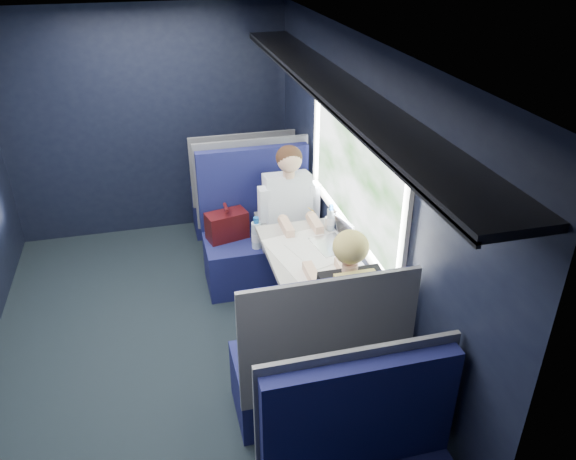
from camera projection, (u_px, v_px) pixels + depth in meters
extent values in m
cube|color=black|center=(176.00, 351.00, 4.37)|extent=(2.80, 4.20, 0.01)
cube|color=black|center=(360.00, 197.00, 4.12)|extent=(0.10, 4.20, 2.30)
cube|color=black|center=(149.00, 124.00, 5.64)|extent=(2.80, 0.10, 2.30)
cube|color=silver|center=(137.00, 36.00, 3.23)|extent=(2.80, 4.20, 0.10)
cube|color=white|center=(356.00, 120.00, 3.82)|extent=(0.03, 1.84, 0.07)
cube|color=white|center=(349.00, 229.00, 4.23)|extent=(0.03, 1.84, 0.07)
cube|color=white|center=(404.00, 235.00, 3.28)|extent=(0.03, 0.07, 0.78)
cube|color=white|center=(317.00, 137.00, 4.78)|extent=(0.03, 0.07, 0.78)
cube|color=black|center=(335.00, 87.00, 3.68)|extent=(0.36, 4.10, 0.04)
cube|color=black|center=(310.00, 91.00, 3.65)|extent=(0.02, 4.10, 0.03)
cube|color=red|center=(358.00, 99.00, 3.75)|extent=(0.01, 0.10, 0.12)
cylinder|color=#54565E|center=(286.00, 297.00, 4.39)|extent=(0.08, 0.08, 0.70)
cube|color=#B4B4B0|center=(308.00, 254.00, 4.25)|extent=(0.62, 1.00, 0.04)
cube|color=#0E0F3D|center=(262.00, 260.00, 5.10)|extent=(1.00, 0.50, 0.45)
cube|color=#0E0F3D|center=(253.00, 187.00, 5.07)|extent=(1.00, 0.10, 0.75)
cube|color=#54565E|center=(252.00, 182.00, 5.10)|extent=(1.04, 0.03, 0.82)
cube|color=#54565E|center=(262.00, 232.00, 4.90)|extent=(0.06, 0.40, 0.20)
cube|color=#410D10|center=(227.00, 225.00, 4.95)|extent=(0.39, 0.27, 0.25)
cylinder|color=#410D10|center=(226.00, 208.00, 4.87)|extent=(0.07, 0.15, 0.03)
cylinder|color=silver|center=(257.00, 235.00, 4.81)|extent=(0.09, 0.09, 0.24)
cylinder|color=#1658AB|center=(256.00, 220.00, 4.74)|extent=(0.05, 0.05, 0.05)
cube|color=#0E0F3D|center=(309.00, 379.00, 3.78)|extent=(1.00, 0.50, 0.45)
cube|color=#0E0F3D|center=(326.00, 337.00, 3.23)|extent=(1.00, 0.10, 0.75)
cube|color=#54565E|center=(329.00, 340.00, 3.17)|extent=(1.04, 0.03, 0.82)
cube|color=#54565E|center=(308.00, 337.00, 3.66)|extent=(0.06, 0.40, 0.20)
cube|color=#0E0F3D|center=(241.00, 208.00, 6.04)|extent=(1.00, 0.40, 0.45)
cube|color=#0E0F3D|center=(243.00, 169.00, 5.57)|extent=(1.00, 0.10, 0.66)
cube|color=#54565E|center=(243.00, 169.00, 5.51)|extent=(1.04, 0.03, 0.72)
cube|color=#0E0F3D|center=(360.00, 415.00, 2.78)|extent=(1.00, 0.10, 0.66)
cube|color=#54565E|center=(356.00, 404.00, 2.82)|extent=(1.04, 0.03, 0.72)
cube|color=black|center=(292.00, 235.00, 4.89)|extent=(0.36, 0.44, 0.16)
cube|color=black|center=(298.00, 277.00, 4.87)|extent=(0.32, 0.12, 0.45)
cube|color=silver|center=(288.00, 202.00, 4.91)|extent=(0.40, 0.29, 0.53)
cylinder|color=#D8A88C|center=(289.00, 174.00, 4.74)|extent=(0.10, 0.10, 0.06)
sphere|color=#D8A88C|center=(289.00, 160.00, 4.66)|extent=(0.21, 0.21, 0.21)
sphere|color=#382114|center=(289.00, 157.00, 4.66)|extent=(0.22, 0.22, 0.22)
cube|color=silver|center=(264.00, 206.00, 4.83)|extent=(0.09, 0.12, 0.34)
cube|color=silver|center=(313.00, 201.00, 4.92)|extent=(0.09, 0.12, 0.34)
cube|color=black|center=(340.00, 325.00, 3.80)|extent=(0.36, 0.44, 0.16)
cube|color=black|center=(329.00, 341.00, 4.12)|extent=(0.32, 0.12, 0.45)
cube|color=black|center=(350.00, 309.00, 3.55)|extent=(0.40, 0.29, 0.53)
cylinder|color=#D8A88C|center=(350.00, 268.00, 3.45)|extent=(0.10, 0.10, 0.06)
sphere|color=#D8A88C|center=(350.00, 248.00, 3.40)|extent=(0.21, 0.21, 0.21)
sphere|color=tan|center=(351.00, 247.00, 3.38)|extent=(0.22, 0.22, 0.22)
cube|color=black|center=(315.00, 310.00, 3.53)|extent=(0.09, 0.12, 0.34)
cube|color=black|center=(380.00, 300.00, 3.63)|extent=(0.09, 0.12, 0.34)
cube|color=tan|center=(354.00, 299.00, 3.44)|extent=(0.26, 0.07, 0.36)
cube|color=white|center=(315.00, 256.00, 4.18)|extent=(0.69, 0.87, 0.01)
cube|color=silver|center=(330.00, 245.00, 4.31)|extent=(0.28, 0.35, 0.01)
cube|color=silver|center=(345.00, 229.00, 4.28)|extent=(0.06, 0.32, 0.22)
cube|color=black|center=(345.00, 230.00, 4.28)|extent=(0.05, 0.28, 0.18)
cylinder|color=silver|center=(331.00, 220.00, 4.50)|extent=(0.06, 0.06, 0.18)
cylinder|color=#1658AB|center=(331.00, 207.00, 4.45)|extent=(0.04, 0.04, 0.04)
cylinder|color=white|center=(329.00, 223.00, 4.55)|extent=(0.07, 0.07, 0.09)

